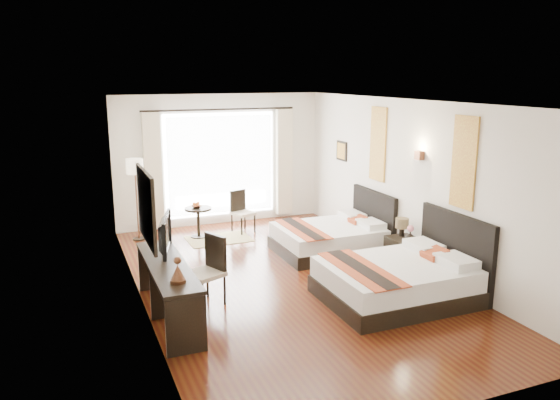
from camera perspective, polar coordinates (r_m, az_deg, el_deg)
name	(u,v)px	position (r m, az deg, el deg)	size (l,w,h in m)	color
floor	(287,281)	(8.76, 0.76, -8.43)	(4.50, 7.50, 0.01)	#3C130A
ceiling	(288,102)	(8.16, 0.82, 10.16)	(4.50, 7.50, 0.02)	white
wall_headboard	(410,184)	(9.43, 13.47, 1.67)	(0.01, 7.50, 2.80)	silver
wall_desk	(138,208)	(7.78, -14.64, -0.77)	(0.01, 7.50, 2.80)	silver
wall_window	(220,160)	(11.83, -6.29, 4.19)	(4.50, 0.01, 2.80)	silver
wall_entry	(447,276)	(5.24, 17.06, -7.62)	(4.50, 0.01, 2.80)	silver
window_glass	(220,165)	(11.83, -6.26, 3.70)	(2.40, 0.02, 2.20)	white
sheer_curtain	(221,165)	(11.77, -6.18, 3.66)	(2.30, 0.02, 2.10)	white
drape_left	(153,171)	(11.43, -13.13, 3.01)	(0.35, 0.14, 2.35)	#C2B996
drape_right	(284,162)	(12.21, 0.44, 3.97)	(0.35, 0.14, 2.35)	#C2B996
art_panel_near	(464,163)	(8.34, 18.67, 3.73)	(0.03, 0.50, 1.35)	#984516
art_panel_far	(378,144)	(10.18, 10.20, 5.77)	(0.03, 0.50, 1.35)	#984516
wall_sconce	(419,155)	(9.09, 14.36, 4.54)	(0.10, 0.14, 0.14)	#4D2C1B
mirror_frame	(146,207)	(7.13, -13.82, -0.71)	(0.04, 1.25, 0.95)	black
mirror_glass	(148,207)	(7.14, -13.62, -0.69)	(0.01, 1.12, 0.82)	white
bed_near	(401,279)	(8.16, 12.53, -8.02)	(2.11, 1.65, 1.19)	black
bed_far	(333,237)	(10.09, 5.55, -3.85)	(1.92, 1.49, 1.07)	black
nightstand	(404,254)	(9.36, 12.85, -5.53)	(0.46, 0.57, 0.54)	black
table_lamp	(402,225)	(9.36, 12.63, -2.53)	(0.22, 0.22, 0.35)	black
vase	(410,239)	(9.17, 13.43, -3.97)	(0.14, 0.14, 0.15)	black
console_desk	(168,291)	(7.52, -11.58, -9.27)	(0.50, 2.20, 0.76)	black
television	(160,234)	(7.83, -12.40, -3.48)	(0.90, 0.12, 0.52)	black
bronze_figurine	(178,271)	(6.68, -10.63, -7.33)	(0.19, 0.19, 0.29)	#4D2C1B
desk_chair	(206,284)	(7.86, -7.71, -8.70)	(0.61, 0.61, 0.99)	beige
floor_lamp	(135,172)	(10.87, -14.91, 2.87)	(0.32, 0.32, 1.61)	black
side_table	(198,223)	(11.02, -8.52, -2.34)	(0.53, 0.53, 0.61)	black
fruit_bowl	(196,207)	(10.93, -8.74, -0.69)	(0.20, 0.20, 0.05)	#443218
window_chair	(243,220)	(11.32, -3.92, -2.05)	(0.51, 0.51, 0.86)	beige
jute_rug	(219,239)	(10.92, -6.40, -4.06)	(1.23, 0.84, 0.01)	tan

